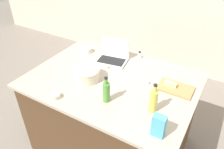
{
  "coord_description": "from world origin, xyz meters",
  "views": [
    {
      "loc": [
        0.86,
        -1.46,
        2.1
      ],
      "look_at": [
        0.0,
        0.0,
        0.95
      ],
      "focal_mm": 35.55,
      "sensor_mm": 36.0,
      "label": 1
    }
  ],
  "objects_px": {
    "mixing_bowl_large": "(86,74)",
    "candy_bag": "(159,126)",
    "laptop": "(113,56)",
    "butter_stick_left": "(170,84)",
    "bottle_olive": "(106,92)",
    "cutting_board": "(176,88)",
    "ramekin_medium": "(87,50)",
    "ramekin_wide": "(102,87)",
    "ramekin_small": "(56,96)",
    "kitchen_timer": "(140,55)",
    "bottle_oil": "(153,101)"
  },
  "relations": [
    {
      "from": "mixing_bowl_large",
      "to": "candy_bag",
      "type": "bearing_deg",
      "value": -19.87
    },
    {
      "from": "laptop",
      "to": "butter_stick_left",
      "type": "distance_m",
      "value": 0.69
    },
    {
      "from": "butter_stick_left",
      "to": "candy_bag",
      "type": "distance_m",
      "value": 0.57
    },
    {
      "from": "bottle_olive",
      "to": "cutting_board",
      "type": "bearing_deg",
      "value": 44.76
    },
    {
      "from": "cutting_board",
      "to": "butter_stick_left",
      "type": "distance_m",
      "value": 0.06
    },
    {
      "from": "laptop",
      "to": "ramekin_medium",
      "type": "distance_m",
      "value": 0.34
    },
    {
      "from": "butter_stick_left",
      "to": "ramekin_wide",
      "type": "bearing_deg",
      "value": -147.36
    },
    {
      "from": "laptop",
      "to": "candy_bag",
      "type": "bearing_deg",
      "value": -42.9
    },
    {
      "from": "ramekin_small",
      "to": "ramekin_medium",
      "type": "relative_size",
      "value": 0.73
    },
    {
      "from": "ramekin_medium",
      "to": "kitchen_timer",
      "type": "distance_m",
      "value": 0.59
    },
    {
      "from": "laptop",
      "to": "mixing_bowl_large",
      "type": "bearing_deg",
      "value": -94.73
    },
    {
      "from": "bottle_olive",
      "to": "candy_bag",
      "type": "xyz_separation_m",
      "value": [
        0.49,
        -0.12,
        -0.01
      ]
    },
    {
      "from": "laptop",
      "to": "cutting_board",
      "type": "height_order",
      "value": "laptop"
    },
    {
      "from": "bottle_olive",
      "to": "kitchen_timer",
      "type": "relative_size",
      "value": 3.0
    },
    {
      "from": "laptop",
      "to": "mixing_bowl_large",
      "type": "distance_m",
      "value": 0.43
    },
    {
      "from": "candy_bag",
      "to": "ramekin_small",
      "type": "bearing_deg",
      "value": -176.06
    },
    {
      "from": "cutting_board",
      "to": "bottle_oil",
      "type": "bearing_deg",
      "value": -101.71
    },
    {
      "from": "bottle_oil",
      "to": "cutting_board",
      "type": "xyz_separation_m",
      "value": [
        0.07,
        0.36,
        -0.09
      ]
    },
    {
      "from": "laptop",
      "to": "ramekin_small",
      "type": "xyz_separation_m",
      "value": [
        -0.1,
        -0.78,
        -0.03
      ]
    },
    {
      "from": "candy_bag",
      "to": "cutting_board",
      "type": "bearing_deg",
      "value": 94.69
    },
    {
      "from": "ramekin_medium",
      "to": "candy_bag",
      "type": "height_order",
      "value": "candy_bag"
    },
    {
      "from": "laptop",
      "to": "bottle_oil",
      "type": "height_order",
      "value": "bottle_oil"
    },
    {
      "from": "mixing_bowl_large",
      "to": "bottle_olive",
      "type": "bearing_deg",
      "value": -27.62
    },
    {
      "from": "laptop",
      "to": "ramekin_wide",
      "type": "xyz_separation_m",
      "value": [
        0.17,
        -0.48,
        -0.03
      ]
    },
    {
      "from": "candy_bag",
      "to": "bottle_olive",
      "type": "bearing_deg",
      "value": 165.7
    },
    {
      "from": "ramekin_small",
      "to": "ramekin_medium",
      "type": "height_order",
      "value": "ramekin_medium"
    },
    {
      "from": "bottle_olive",
      "to": "cutting_board",
      "type": "relative_size",
      "value": 0.77
    },
    {
      "from": "laptop",
      "to": "kitchen_timer",
      "type": "bearing_deg",
      "value": 39.35
    },
    {
      "from": "bottle_olive",
      "to": "cutting_board",
      "type": "height_order",
      "value": "bottle_olive"
    },
    {
      "from": "cutting_board",
      "to": "kitchen_timer",
      "type": "relative_size",
      "value": 3.91
    },
    {
      "from": "mixing_bowl_large",
      "to": "ramekin_wide",
      "type": "distance_m",
      "value": 0.21
    },
    {
      "from": "kitchen_timer",
      "to": "laptop",
      "type": "bearing_deg",
      "value": -140.65
    },
    {
      "from": "mixing_bowl_large",
      "to": "ramekin_wide",
      "type": "xyz_separation_m",
      "value": [
        0.2,
        -0.06,
        -0.04
      ]
    },
    {
      "from": "bottle_olive",
      "to": "kitchen_timer",
      "type": "bearing_deg",
      "value": 94.57
    },
    {
      "from": "ramekin_small",
      "to": "bottle_oil",
      "type": "bearing_deg",
      "value": 19.33
    },
    {
      "from": "mixing_bowl_large",
      "to": "butter_stick_left",
      "type": "height_order",
      "value": "mixing_bowl_large"
    },
    {
      "from": "bottle_olive",
      "to": "candy_bag",
      "type": "bearing_deg",
      "value": -14.3
    },
    {
      "from": "cutting_board",
      "to": "ramekin_medium",
      "type": "bearing_deg",
      "value": 171.41
    },
    {
      "from": "ramekin_wide",
      "to": "candy_bag",
      "type": "distance_m",
      "value": 0.65
    },
    {
      "from": "laptop",
      "to": "candy_bag",
      "type": "relative_size",
      "value": 2.01
    },
    {
      "from": "laptop",
      "to": "bottle_olive",
      "type": "xyz_separation_m",
      "value": [
        0.29,
        -0.59,
        0.05
      ]
    },
    {
      "from": "kitchen_timer",
      "to": "mixing_bowl_large",
      "type": "bearing_deg",
      "value": -113.0
    },
    {
      "from": "ramekin_medium",
      "to": "bottle_oil",
      "type": "bearing_deg",
      "value": -27.6
    },
    {
      "from": "bottle_oil",
      "to": "cutting_board",
      "type": "relative_size",
      "value": 0.83
    },
    {
      "from": "butter_stick_left",
      "to": "ramekin_medium",
      "type": "bearing_deg",
      "value": 171.0
    },
    {
      "from": "mixing_bowl_large",
      "to": "kitchen_timer",
      "type": "relative_size",
      "value": 3.33
    },
    {
      "from": "kitchen_timer",
      "to": "ramekin_wide",
      "type": "bearing_deg",
      "value": -94.7
    },
    {
      "from": "ramekin_medium",
      "to": "ramekin_wide",
      "type": "bearing_deg",
      "value": -43.62
    },
    {
      "from": "bottle_oil",
      "to": "cutting_board",
      "type": "height_order",
      "value": "bottle_oil"
    },
    {
      "from": "cutting_board",
      "to": "laptop",
      "type": "bearing_deg",
      "value": 167.85
    }
  ]
}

